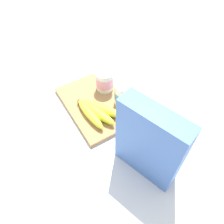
# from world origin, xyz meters

# --- Properties ---
(ground_plane) EXTENTS (2.40, 2.40, 0.00)m
(ground_plane) POSITION_xyz_m (0.00, 0.00, 0.00)
(ground_plane) COLOR silver
(cutting_board) EXTENTS (0.31, 0.23, 0.02)m
(cutting_board) POSITION_xyz_m (0.00, 0.00, 0.01)
(cutting_board) COLOR #A37A4C
(cutting_board) RESTS_ON ground_plane
(cereal_box) EXTENTS (0.20, 0.11, 0.27)m
(cereal_box) POSITION_xyz_m (0.30, -0.00, 0.13)
(cereal_box) COLOR #4770B7
(cereal_box) RESTS_ON ground_plane
(yogurt_cup_front) EXTENTS (0.07, 0.07, 0.08)m
(yogurt_cup_front) POSITION_xyz_m (-0.05, 0.06, 0.06)
(yogurt_cup_front) COLOR white
(yogurt_cup_front) RESTS_ON cutting_board
(yogurt_cup_back) EXTENTS (0.07, 0.07, 0.09)m
(yogurt_cup_back) POSITION_xyz_m (0.05, 0.08, 0.06)
(yogurt_cup_back) COLOR white
(yogurt_cup_back) RESTS_ON cutting_board
(banana_bunch) EXTENTS (0.18, 0.13, 0.04)m
(banana_bunch) POSITION_xyz_m (0.05, -0.03, 0.04)
(banana_bunch) COLOR yellow
(banana_bunch) RESTS_ON cutting_board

